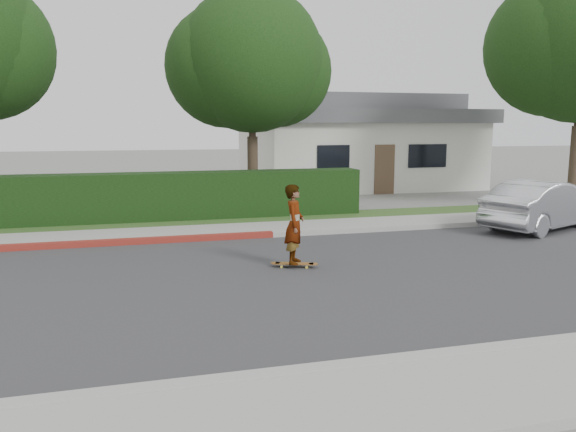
# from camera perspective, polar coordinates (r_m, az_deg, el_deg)

# --- Properties ---
(ground) EXTENTS (120.00, 120.00, 0.00)m
(ground) POSITION_cam_1_polar(r_m,az_deg,el_deg) (10.57, -1.68, -6.66)
(ground) COLOR slate
(ground) RESTS_ON ground
(road) EXTENTS (60.00, 8.00, 0.01)m
(road) POSITION_cam_1_polar(r_m,az_deg,el_deg) (10.57, -1.68, -6.63)
(road) COLOR #2D2D30
(road) RESTS_ON ground
(curb_near) EXTENTS (60.00, 0.20, 0.15)m
(curb_near) POSITION_cam_1_polar(r_m,az_deg,el_deg) (6.86, 6.63, -15.05)
(curb_near) COLOR #9E9E99
(curb_near) RESTS_ON ground
(sidewalk_near) EXTENTS (60.00, 1.60, 0.12)m
(sidewalk_near) POSITION_cam_1_polar(r_m,az_deg,el_deg) (6.12, 9.91, -18.41)
(sidewalk_near) COLOR gray
(sidewalk_near) RESTS_ON ground
(curb_far) EXTENTS (60.00, 0.20, 0.15)m
(curb_far) POSITION_cam_1_polar(r_m,az_deg,el_deg) (14.47, -5.47, -2.07)
(curb_far) COLOR #9E9E99
(curb_far) RESTS_ON ground
(curb_red_section) EXTENTS (12.00, 0.21, 0.15)m
(curb_red_section) POSITION_cam_1_polar(r_m,az_deg,el_deg) (14.51, -25.35, -2.87)
(curb_red_section) COLOR maroon
(curb_red_section) RESTS_ON ground
(sidewalk_far) EXTENTS (60.00, 1.60, 0.12)m
(sidewalk_far) POSITION_cam_1_polar(r_m,az_deg,el_deg) (15.34, -6.04, -1.49)
(sidewalk_far) COLOR gray
(sidewalk_far) RESTS_ON ground
(planting_strip) EXTENTS (60.00, 1.60, 0.10)m
(planting_strip) POSITION_cam_1_polar(r_m,az_deg,el_deg) (16.90, -6.91, -0.56)
(planting_strip) COLOR #2D4C1E
(planting_strip) RESTS_ON ground
(hedge) EXTENTS (15.00, 1.00, 1.50)m
(hedge) POSITION_cam_1_polar(r_m,az_deg,el_deg) (17.24, -17.16, 1.64)
(hedge) COLOR black
(hedge) RESTS_ON ground
(tree_center) EXTENTS (5.66, 4.84, 7.44)m
(tree_center) POSITION_cam_1_polar(r_m,az_deg,el_deg) (19.57, -3.87, 15.07)
(tree_center) COLOR #33261C
(tree_center) RESTS_ON ground
(house) EXTENTS (10.60, 8.60, 4.30)m
(house) POSITION_cam_1_polar(r_m,az_deg,el_deg) (27.90, 6.71, 7.48)
(house) COLOR beige
(house) RESTS_ON ground
(skateboard) EXTENTS (0.97, 0.51, 0.09)m
(skateboard) POSITION_cam_1_polar(r_m,az_deg,el_deg) (11.53, 0.65, -4.88)
(skateboard) COLOR gold
(skateboard) RESTS_ON ground
(skateboarder) EXTENTS (0.59, 0.70, 1.62)m
(skateboarder) POSITION_cam_1_polar(r_m,az_deg,el_deg) (11.36, 0.66, -0.84)
(skateboarder) COLOR white
(skateboarder) RESTS_ON skateboard
(car_silver) EXTENTS (4.42, 2.92, 1.38)m
(car_silver) POSITION_cam_1_polar(r_m,az_deg,el_deg) (17.23, 24.52, 1.01)
(car_silver) COLOR silver
(car_silver) RESTS_ON ground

